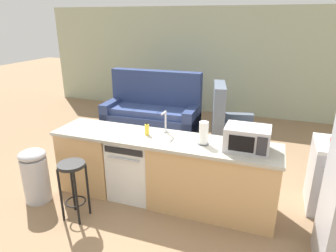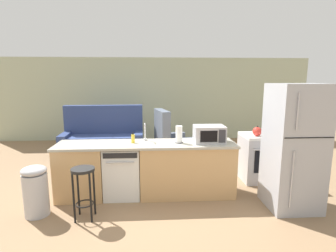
% 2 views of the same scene
% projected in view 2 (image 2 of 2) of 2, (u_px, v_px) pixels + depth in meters
% --- Properties ---
extents(ground_plane, '(24.00, 24.00, 0.00)m').
position_uv_depth(ground_plane, '(138.00, 195.00, 4.46)').
color(ground_plane, '#896B4C').
extents(wall_back, '(10.00, 0.06, 2.60)m').
position_uv_depth(wall_back, '(153.00, 99.00, 8.37)').
color(wall_back, '#A8B293').
rests_on(wall_back, ground_plane).
extents(kitchen_counter, '(2.94, 0.66, 0.90)m').
position_uv_depth(kitchen_counter, '(152.00, 171.00, 4.40)').
color(kitchen_counter, tan).
rests_on(kitchen_counter, ground_plane).
extents(dishwasher, '(0.58, 0.61, 0.84)m').
position_uv_depth(dishwasher, '(123.00, 171.00, 4.36)').
color(dishwasher, white).
rests_on(dishwasher, ground_plane).
extents(stove_range, '(0.76, 0.68, 0.90)m').
position_uv_depth(stove_range, '(261.00, 157.00, 5.06)').
color(stove_range, '#B7B7BC').
rests_on(stove_range, ground_plane).
extents(refrigerator, '(0.72, 0.73, 1.88)m').
position_uv_depth(refrigerator, '(294.00, 147.00, 3.89)').
color(refrigerator, '#A8AAB2').
rests_on(refrigerator, ground_plane).
extents(microwave, '(0.50, 0.37, 0.28)m').
position_uv_depth(microwave, '(209.00, 134.00, 4.34)').
color(microwave, '#B7B7BC').
rests_on(microwave, kitchen_counter).
extents(sink_faucet, '(0.07, 0.18, 0.30)m').
position_uv_depth(sink_faucet, '(145.00, 133.00, 4.47)').
color(sink_faucet, silver).
rests_on(sink_faucet, kitchen_counter).
extents(paper_towel_roll, '(0.14, 0.14, 0.28)m').
position_uv_depth(paper_towel_roll, '(179.00, 135.00, 4.30)').
color(paper_towel_roll, '#4C4C51').
rests_on(paper_towel_roll, kitchen_counter).
extents(soap_bottle, '(0.06, 0.06, 0.18)m').
position_uv_depth(soap_bottle, '(133.00, 139.00, 4.31)').
color(soap_bottle, yellow).
rests_on(soap_bottle, kitchen_counter).
extents(kettle, '(0.21, 0.17, 0.19)m').
position_uv_depth(kettle, '(257.00, 131.00, 4.83)').
color(kettle, red).
rests_on(kettle, stove_range).
extents(bar_stool, '(0.32, 0.32, 0.74)m').
position_uv_depth(bar_stool, '(84.00, 182.00, 3.61)').
color(bar_stool, black).
rests_on(bar_stool, ground_plane).
extents(trash_bin, '(0.35, 0.35, 0.74)m').
position_uv_depth(trash_bin, '(36.00, 190.00, 3.73)').
color(trash_bin, '#B7B7BC').
rests_on(trash_bin, ground_plane).
extents(couch, '(2.03, 0.96, 1.27)m').
position_uv_depth(couch, '(104.00, 140.00, 6.73)').
color(couch, navy).
rests_on(couch, ground_plane).
extents(armchair, '(0.96, 1.00, 1.20)m').
position_uv_depth(armchair, '(170.00, 144.00, 6.51)').
color(armchair, '#515B6B').
rests_on(armchair, ground_plane).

